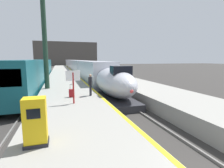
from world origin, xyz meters
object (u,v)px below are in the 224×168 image
(highspeed_train_main, at_px, (77,66))
(departure_info_board, at_px, (73,80))
(rolling_suitcase, at_px, (72,93))
(regional_train_adjacent, at_px, (37,70))
(passenger_near_edge, at_px, (90,83))
(ticket_machine_yellow, at_px, (35,123))
(station_column_mid, at_px, (44,24))

(highspeed_train_main, relative_size, departure_info_board, 35.98)
(highspeed_train_main, bearing_deg, departure_info_board, -96.04)
(rolling_suitcase, height_order, departure_info_board, departure_info_board)
(regional_train_adjacent, xyz_separation_m, passenger_near_edge, (5.65, -16.78, -0.09))
(rolling_suitcase, distance_m, ticket_machine_yellow, 7.20)
(highspeed_train_main, distance_m, departure_info_board, 37.20)
(highspeed_train_main, bearing_deg, ticket_machine_yellow, -97.52)
(station_column_mid, distance_m, departure_info_board, 8.24)
(station_column_mid, bearing_deg, highspeed_train_main, 79.02)
(ticket_machine_yellow, relative_size, departure_info_board, 0.75)
(regional_train_adjacent, distance_m, station_column_mid, 13.38)
(highspeed_train_main, bearing_deg, rolling_suitcase, -96.36)
(regional_train_adjacent, bearing_deg, passenger_near_edge, -71.40)
(regional_train_adjacent, height_order, ticket_machine_yellow, regional_train_adjacent)
(departure_info_board, bearing_deg, rolling_suitcase, 89.86)
(highspeed_train_main, bearing_deg, station_column_mid, -100.98)
(highspeed_train_main, height_order, regional_train_adjacent, regional_train_adjacent)
(regional_train_adjacent, xyz_separation_m, station_column_mid, (2.20, -12.22, 4.97))
(station_column_mid, distance_m, passenger_near_edge, 7.63)
(station_column_mid, xyz_separation_m, rolling_suitcase, (1.99, -4.64, -5.74))
(highspeed_train_main, xyz_separation_m, station_column_mid, (-5.90, -30.40, 5.13))
(regional_train_adjacent, xyz_separation_m, ticket_machine_yellow, (2.55, -23.87, -0.34))
(station_column_mid, height_order, passenger_near_edge, station_column_mid)
(rolling_suitcase, bearing_deg, highspeed_train_main, 83.64)
(rolling_suitcase, height_order, ticket_machine_yellow, ticket_machine_yellow)
(rolling_suitcase, bearing_deg, passenger_near_edge, 3.66)
(passenger_near_edge, distance_m, rolling_suitcase, 1.61)
(passenger_near_edge, height_order, ticket_machine_yellow, passenger_near_edge)
(ticket_machine_yellow, bearing_deg, regional_train_adjacent, 96.10)
(highspeed_train_main, xyz_separation_m, departure_info_board, (-3.91, -36.99, 0.59))
(station_column_mid, relative_size, ticket_machine_yellow, 6.36)
(regional_train_adjacent, relative_size, passenger_near_edge, 21.66)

